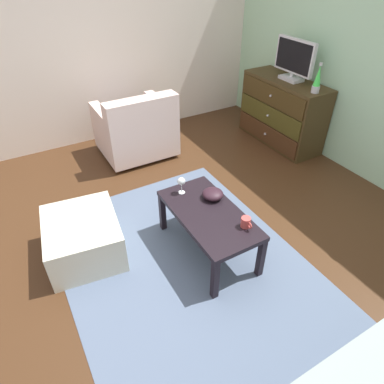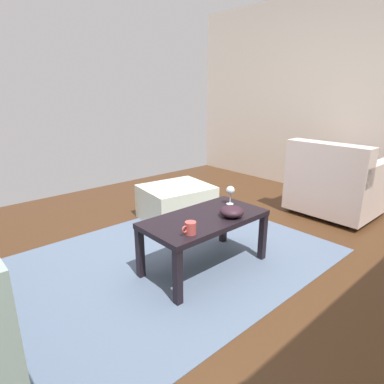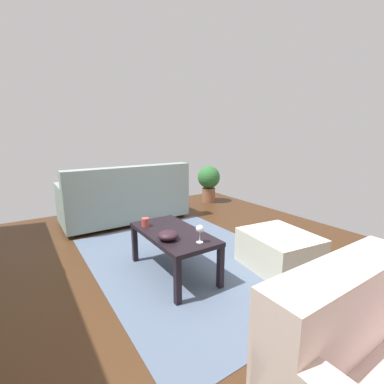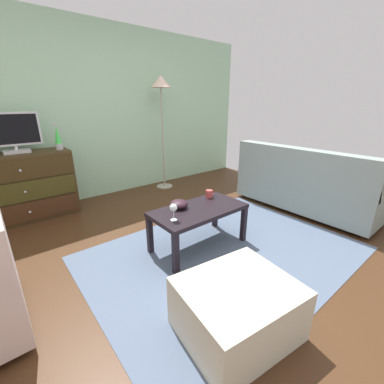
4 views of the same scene
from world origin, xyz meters
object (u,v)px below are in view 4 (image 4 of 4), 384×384
Objects in this scene: tv at (12,132)px; coffee_table at (199,213)px; lava_lamp at (58,138)px; bowl_decorative at (179,204)px; dresser at (22,187)px; wine_glass at (173,208)px; mug at (209,194)px; standing_lamp at (161,93)px; couch_large at (306,185)px; ottoman at (237,308)px.

coffee_table is (1.24, -1.97, -0.72)m from tv.
lava_lamp is 1.94m from bowl_decorative.
wine_glass is (0.92, -2.00, 0.12)m from dresser.
wine_glass reaches higher than coffee_table.
coffee_table is at bearing 10.04° from wine_glass.
tv is 5.21× the size of mug.
tv is at bearing 177.99° from standing_lamp.
standing_lamp is (-0.99, 2.08, 1.23)m from couch_large.
wine_glass is 0.68m from mug.
dresser is at bearing -143.61° from tv.
lava_lamp is 0.47× the size of ottoman.
dresser reaches higher than coffee_table.
tv is 2.28m from wine_glass.
bowl_decorative is 2.00m from couch_large.
coffee_table is 1.09m from ottoman.
tv is 3.15m from ottoman.
lava_lamp is 3.39m from couch_large.
lava_lamp is at bearing 121.58° from mug.
dresser is 1.70× the size of ottoman.
tv is at bearing 144.89° from couch_large.
couch_large reaches higher than dresser.
tv is 2.45m from mug.
tv is 3.81m from couch_large.
tv is at bearing 36.39° from dresser.
lava_lamp is 2.14m from coffee_table.
bowl_decorative is (0.20, 0.20, -0.07)m from wine_glass.
standing_lamp reaches higher than ottoman.
standing_lamp reaches higher than tv.
lava_lamp reaches higher than wine_glass.
standing_lamp reaches higher than mug.
mug is (1.53, -1.81, -0.62)m from tv.
bowl_decorative is at bearing -59.20° from tv.
mug is (1.07, -1.74, -0.52)m from lava_lamp.
tv reaches higher than wine_glass.
lava_lamp is at bearing -5.02° from dresser.
couch_large reaches higher than ottoman.
dresser is 2.13m from bowl_decorative.
bowl_decorative is 1.17m from ottoman.
tv reaches higher than couch_large.
couch_large is at bearing 18.36° from ottoman.
mug is (0.29, 0.16, 0.10)m from coffee_table.
coffee_table is 0.52× the size of couch_large.
wine_glass is 2.50m from standing_lamp.
ottoman is at bearing -161.64° from couch_large.
dresser is at bearing 174.98° from lava_lamp.
lava_lamp is 0.18× the size of couch_large.
standing_lamp is (1.17, 1.96, 1.03)m from wine_glass.
dresser reaches higher than bowl_decorative.
ottoman is (-0.14, -0.89, -0.36)m from wine_glass.
standing_lamp is (2.06, -0.07, 0.48)m from tv.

